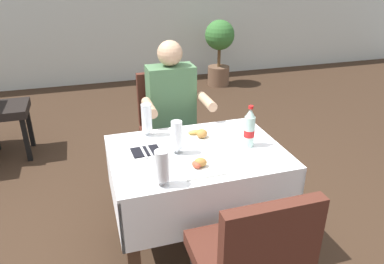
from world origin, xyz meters
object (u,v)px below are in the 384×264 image
(chair_far_diner_seat, at_px, (168,126))
(beer_glass_middle, at_px, (177,138))
(potted_plant_corner, at_px, (219,46))
(beer_glass_left, at_px, (147,120))
(cola_bottle_primary, at_px, (249,129))
(plate_near_camera, at_px, (200,166))
(beer_glass_right, at_px, (162,168))
(plate_far_diner, at_px, (199,135))
(main_dining_table, at_px, (197,175))
(seated_diner_far, at_px, (173,113))
(chair_near_camera_side, at_px, (249,261))
(napkin_cutlery_set, at_px, (146,151))

(chair_far_diner_seat, bearing_deg, beer_glass_middle, -99.23)
(potted_plant_corner, bearing_deg, beer_glass_left, -118.94)
(cola_bottle_primary, height_order, potted_plant_corner, potted_plant_corner)
(chair_far_diner_seat, height_order, beer_glass_left, chair_far_diner_seat)
(plate_near_camera, bearing_deg, cola_bottle_primary, 24.87)
(beer_glass_right, xyz_separation_m, cola_bottle_primary, (0.62, 0.28, 0.01))
(plate_far_diner, relative_size, beer_glass_left, 1.17)
(main_dining_table, distance_m, seated_diner_far, 0.69)
(potted_plant_corner, bearing_deg, chair_near_camera_side, -109.26)
(plate_near_camera, bearing_deg, seated_diner_far, 85.49)
(chair_near_camera_side, relative_size, cola_bottle_primary, 3.60)
(seated_diner_far, bearing_deg, beer_glass_right, -107.37)
(beer_glass_right, xyz_separation_m, potted_plant_corner, (1.73, 3.68, -0.22))
(main_dining_table, xyz_separation_m, beer_glass_right, (-0.29, -0.32, 0.28))
(main_dining_table, relative_size, plate_near_camera, 4.78)
(chair_far_diner_seat, distance_m, beer_glass_right, 1.16)
(potted_plant_corner, bearing_deg, main_dining_table, -113.27)
(main_dining_table, height_order, chair_near_camera_side, chair_near_camera_side)
(chair_near_camera_side, bearing_deg, main_dining_table, 90.00)
(chair_far_diner_seat, xyz_separation_m, plate_near_camera, (-0.05, -0.99, 0.18))
(cola_bottle_primary, relative_size, potted_plant_corner, 0.27)
(main_dining_table, distance_m, napkin_cutlery_set, 0.36)
(plate_near_camera, distance_m, plate_far_diner, 0.41)
(beer_glass_middle, xyz_separation_m, cola_bottle_primary, (0.45, -0.03, 0.01))
(beer_glass_left, bearing_deg, chair_near_camera_side, -76.93)
(cola_bottle_primary, height_order, napkin_cutlery_set, cola_bottle_primary)
(chair_far_diner_seat, height_order, cola_bottle_primary, cola_bottle_primary)
(napkin_cutlery_set, bearing_deg, beer_glass_left, 76.68)
(cola_bottle_primary, bearing_deg, chair_near_camera_side, -113.97)
(seated_diner_far, bearing_deg, cola_bottle_primary, -66.33)
(napkin_cutlery_set, bearing_deg, plate_far_diner, 15.65)
(plate_far_diner, bearing_deg, potted_plant_corner, 66.63)
(beer_glass_middle, bearing_deg, cola_bottle_primary, -4.22)
(seated_diner_far, bearing_deg, plate_far_diner, -84.18)
(cola_bottle_primary, relative_size, napkin_cutlery_set, 1.40)
(seated_diner_far, xyz_separation_m, beer_glass_left, (-0.27, -0.37, 0.13))
(chair_far_diner_seat, height_order, plate_far_diner, chair_far_diner_seat)
(chair_near_camera_side, relative_size, seated_diner_far, 0.77)
(main_dining_table, bearing_deg, seated_diner_far, 88.23)
(napkin_cutlery_set, relative_size, potted_plant_corner, 0.19)
(main_dining_table, distance_m, potted_plant_corner, 3.66)
(beer_glass_right, relative_size, cola_bottle_primary, 0.75)
(plate_far_diner, distance_m, napkin_cutlery_set, 0.39)
(plate_near_camera, xyz_separation_m, beer_glass_middle, (-0.08, 0.21, 0.09))
(plate_near_camera, height_order, beer_glass_right, beer_glass_right)
(chair_near_camera_side, relative_size, potted_plant_corner, 0.96)
(napkin_cutlery_set, bearing_deg, beer_glass_middle, -23.71)
(main_dining_table, height_order, potted_plant_corner, potted_plant_corner)
(plate_near_camera, relative_size, beer_glass_left, 1.00)
(beer_glass_right, bearing_deg, chair_near_camera_side, -57.84)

